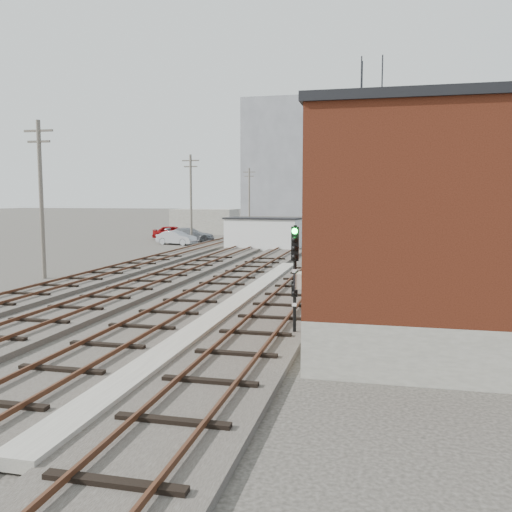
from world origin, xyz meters
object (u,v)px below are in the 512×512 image
(signal_mast, at_px, (295,273))
(car_silver, at_px, (177,238))
(car_red, at_px, (173,232))
(switch_stand, at_px, (286,242))
(car_grey, at_px, (190,235))
(site_trailer, at_px, (264,233))

(signal_mast, bearing_deg, car_silver, 117.27)
(car_red, bearing_deg, switch_stand, -132.68)
(signal_mast, distance_m, switch_stand, 31.43)
(car_silver, bearing_deg, signal_mast, -138.67)
(switch_stand, relative_size, car_silver, 0.35)
(car_grey, bearing_deg, car_silver, 167.93)
(site_trailer, distance_m, car_grey, 11.53)
(car_red, bearing_deg, site_trailer, -138.50)
(car_grey, bearing_deg, switch_stand, -128.74)
(site_trailer, bearing_deg, car_red, 149.78)
(switch_stand, bearing_deg, car_red, 165.89)
(signal_mast, height_order, switch_stand, signal_mast)
(car_silver, xyz_separation_m, car_grey, (0.07, 3.74, 0.06))
(car_red, distance_m, car_grey, 4.07)
(car_silver, bearing_deg, car_red, 38.33)
(switch_stand, relative_size, car_grey, 0.29)
(switch_stand, height_order, car_silver, switch_stand)
(car_red, xyz_separation_m, car_silver, (2.92, -6.49, -0.10))
(car_red, bearing_deg, car_grey, -143.91)
(car_silver, bearing_deg, switch_stand, -87.06)
(site_trailer, bearing_deg, car_grey, 151.69)
(switch_stand, height_order, site_trailer, site_trailer)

